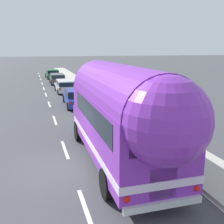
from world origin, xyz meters
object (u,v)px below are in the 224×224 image
at_px(painted_bus, 122,113).
at_px(car_fourth, 52,74).
at_px(car_second, 65,85).
at_px(car_third, 57,78).
at_px(car_lead, 76,97).

relative_size(painted_bus, car_fourth, 2.14).
bearing_deg(car_second, car_third, 91.07).
xyz_separation_m(car_second, car_third, (-0.14, 7.53, 0.00)).
bearing_deg(car_third, car_lead, -89.36).
bearing_deg(car_second, car_fourth, 90.83).
xyz_separation_m(car_lead, car_second, (-0.02, 7.13, 0.05)).
bearing_deg(car_third, painted_bus, -90.07).
height_order(car_lead, car_third, same).
height_order(painted_bus, car_fourth, painted_bus).
xyz_separation_m(car_second, car_fourth, (-0.21, 14.77, -0.05)).
bearing_deg(painted_bus, car_third, 89.93).
relative_size(car_second, car_third, 0.98).
relative_size(car_third, car_fourth, 0.93).
relative_size(painted_bus, car_second, 2.34).
height_order(car_lead, car_fourth, same).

